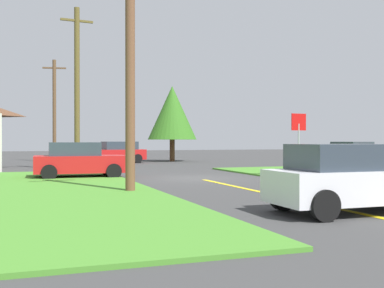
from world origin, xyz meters
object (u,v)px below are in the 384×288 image
Objects in this scene: car_on_crossroad at (349,154)px; car_approaching_junction at (116,152)px; utility_pole_far at (54,109)px; oak_tree_left at (172,113)px; utility_pole_near at (130,80)px; utility_pole_mid at (77,87)px; car_behind_on_main_road at (348,179)px; stop_sign at (299,132)px; parked_car_near_building at (79,160)px.

car_on_crossroad is 16.72m from car_approaching_junction.
utility_pole_far reaches higher than oak_tree_left.
utility_pole_mid is at bearing 91.98° from utility_pole_near.
utility_pole_mid is at bearing -87.74° from utility_pole_far.
utility_pole_mid is (-4.29, 17.90, 3.86)m from car_behind_on_main_road.
stop_sign is at bearing 100.13° from car_approaching_junction.
parked_car_near_building and car_behind_on_main_road have the same top height.
utility_pole_near is 0.78× the size of utility_pole_mid.
utility_pole_mid is (-3.78, -8.64, 3.86)m from car_approaching_junction.
parked_car_near_building is at bearing 97.46° from utility_pole_near.
parked_car_near_building is 7.41m from utility_pole_near.
utility_pole_far is at bearing 50.74° from car_on_crossroad.
utility_pole_near reaches higher than oak_tree_left.
oak_tree_left is (8.65, 9.98, -0.71)m from utility_pole_mid.
utility_pole_near is 23.86m from utility_pole_far.
utility_pole_mid is at bearing 83.16° from car_on_crossroad.
car_approaching_junction is at bearing -74.77° from stop_sign.
parked_car_near_building is at bearing -121.10° from oak_tree_left.
oak_tree_left is (9.12, 15.12, 3.15)m from parked_car_near_building.
stop_sign reaches higher than car_on_crossroad.
utility_pole_near is at bearing -110.60° from oak_tree_left.
stop_sign is 0.63× the size of car_approaching_junction.
oak_tree_left is at bearing 81.65° from car_behind_on_main_road.
utility_pole_mid reaches higher than car_on_crossroad.
utility_pole_mid is at bearing 58.96° from car_approaching_junction.
car_behind_on_main_road is 0.42× the size of utility_pole_mid.
stop_sign is 10.93m from car_behind_on_main_road.
oak_tree_left is at bearing -12.01° from utility_pole_far.
car_on_crossroad and parked_car_near_building have the same top height.
stop_sign is 18.25m from oak_tree_left.
utility_pole_far is 9.32m from oak_tree_left.
utility_pole_near is 23.40m from oak_tree_left.
parked_car_near_building is 0.87× the size of car_approaching_junction.
car_approaching_junction is at bearing -37.67° from utility_pole_far.
stop_sign reaches higher than car_approaching_junction.
car_behind_on_main_road is at bearing -57.06° from utility_pole_near.
car_on_crossroad is 19.98m from utility_pole_near.
utility_pole_mid reaches higher than stop_sign.
car_behind_on_main_road is 0.54× the size of utility_pole_near.
utility_pole_mid is at bearing 104.01° from car_behind_on_main_road.
parked_car_near_building is 1.07× the size of car_behind_on_main_road.
utility_pole_far is at bearing 99.60° from car_behind_on_main_road.
utility_pole_near is 0.88× the size of utility_pole_far.
oak_tree_left reaches higher than stop_sign.
utility_pole_near is at bearing -88.02° from utility_pole_mid.
car_approaching_junction is 10.19m from utility_pole_mid.
utility_pole_near is (-16.74, -10.52, 2.85)m from car_on_crossroad.
utility_pole_mid is 1.13× the size of utility_pole_far.
oak_tree_left is (8.23, 21.90, 0.30)m from utility_pole_near.
oak_tree_left reaches higher than car_behind_on_main_road.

